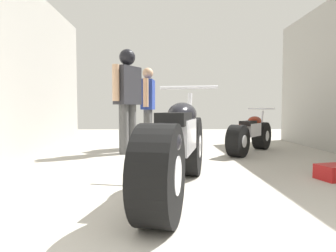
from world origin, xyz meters
TOP-DOWN VIEW (x-y plane):
  - ground_plane at (0.00, 3.20)m, footprint 15.35×15.35m
  - motorcycle_maroon_cruiser at (-0.31, 1.92)m, footprint 0.84×2.23m
  - motorcycle_black_naked at (1.12, 4.48)m, footprint 1.21×1.52m
  - mechanic_in_blue at (-0.74, 5.19)m, footprint 0.28×0.65m
  - mechanic_with_helmet at (-1.06, 4.47)m, footprint 0.49×0.66m

SIDE VIEW (x-z plane):
  - ground_plane at x=0.00m, z-range 0.00..0.00m
  - motorcycle_black_naked at x=1.12m, z-range -0.08..0.73m
  - motorcycle_maroon_cruiser at x=-0.31m, z-range -0.09..0.95m
  - mechanic_in_blue at x=-0.74m, z-range 0.11..1.71m
  - mechanic_with_helmet at x=-1.06m, z-range 0.18..2.01m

